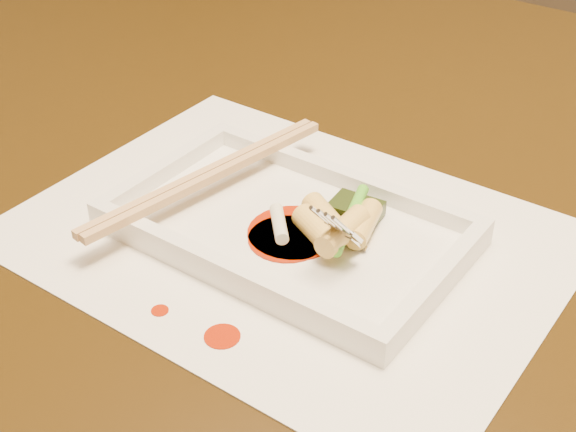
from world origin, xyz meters
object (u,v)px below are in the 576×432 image
Objects in this scene: plate_base at (288,231)px; fork at (388,160)px; table at (362,247)px; placemat at (288,236)px; chopstick_a at (204,174)px.

plate_base is 1.86× the size of fork.
fork reaches higher than table.
fork is (0.07, 0.02, 0.08)m from placemat.
fork is at bearing 14.42° from plate_base.
placemat is 1.54× the size of plate_base.
fork is (0.08, -0.12, 0.18)m from table.
fork reaches higher than plate_base.
table is at bearing 124.34° from fork.
fork is at bearing 14.42° from placemat.
fork is (0.15, 0.02, 0.06)m from chopstick_a.
plate_base reaches higher than table.
placemat is at bearing 0.00° from chopstick_a.
fork is at bearing -55.66° from table.
chopstick_a is 1.69× the size of fork.
plate_base is (0.00, 0.00, 0.00)m from placemat.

